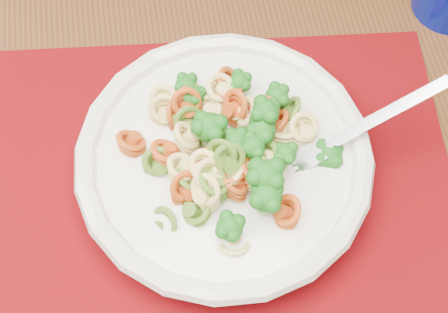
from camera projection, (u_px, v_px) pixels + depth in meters
dining_table at (270, 190)px, 0.71m from camera, size 1.52×1.28×0.74m
placemat at (219, 190)px, 0.58m from camera, size 0.55×0.52×0.00m
pasta_bowl at (224, 161)px, 0.56m from camera, size 0.27×0.27×0.05m
pasta_broccoli_heap at (224, 153)px, 0.55m from camera, size 0.23×0.23×0.06m
fork at (309, 155)px, 0.55m from camera, size 0.18×0.06×0.08m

